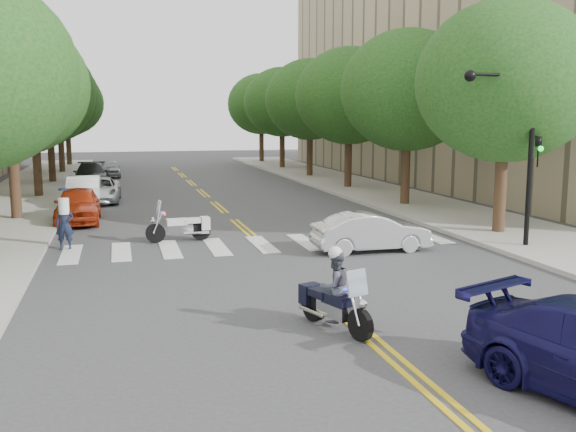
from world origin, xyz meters
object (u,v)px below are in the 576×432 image
object	(u,v)px
motorcycle_parked	(184,227)
officer_standing	(65,225)
convertible	(371,232)
motorcycle_police	(333,292)

from	to	relation	value
motorcycle_parked	officer_standing	bearing A→B (deg)	91.93
motorcycle_parked	convertible	distance (m)	6.55
officer_standing	convertible	world-z (taller)	officer_standing
motorcycle_police	convertible	bearing A→B (deg)	-137.38
motorcycle_parked	officer_standing	world-z (taller)	officer_standing
motorcycle_police	officer_standing	xyz separation A→B (m)	(-5.88, 9.86, 0.04)
motorcycle_police	convertible	distance (m)	7.95
motorcycle_parked	convertible	world-z (taller)	motorcycle_parked
motorcycle_police	motorcycle_parked	bearing A→B (deg)	-98.77
motorcycle_parked	convertible	bearing A→B (deg)	-124.62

